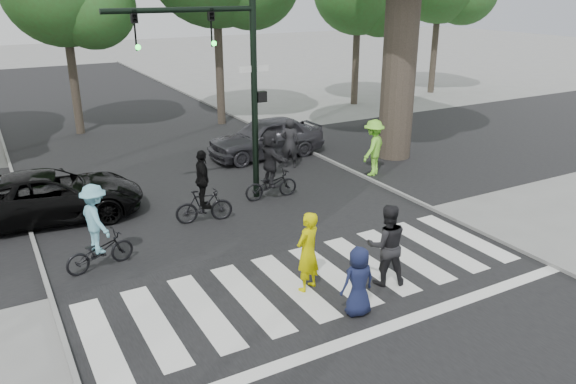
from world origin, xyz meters
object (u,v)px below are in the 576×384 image
car_suv (50,196)px  cyclist_left (97,233)px  cyclist_right (271,169)px  car_grey (266,137)px  cyclist_mid (203,193)px  pedestrian_child (358,281)px  pedestrian_woman (308,252)px  pedestrian_adult (386,245)px  traffic_signal (226,67)px

car_suv → cyclist_left: bearing=-164.2°
cyclist_right → car_grey: size_ratio=0.49×
cyclist_left → cyclist_mid: cyclist_mid is taller
pedestrian_child → cyclist_mid: size_ratio=0.71×
pedestrian_child → cyclist_mid: (-0.93, 5.67, 0.12)m
pedestrian_woman → cyclist_mid: 4.43m
cyclist_mid → pedestrian_adult: bearing=-66.6°
cyclist_right → pedestrian_child: bearing=-102.9°
traffic_signal → pedestrian_adult: size_ratio=3.35×
pedestrian_child → car_suv: (-4.46, 7.88, -0.03)m
pedestrian_woman → cyclist_mid: bearing=-104.5°
cyclist_left → pedestrian_adult: bearing=-35.3°
cyclist_mid → car_grey: bearing=47.7°
pedestrian_adult → cyclist_mid: (-2.14, 4.97, -0.08)m
traffic_signal → pedestrian_adult: 6.79m
cyclist_right → car_suv: cyclist_right is taller
pedestrian_woman → cyclist_right: (1.81, 5.09, 0.07)m
pedestrian_woman → pedestrian_adult: bearing=138.0°
traffic_signal → cyclist_mid: traffic_signal is taller
pedestrian_adult → cyclist_right: bearing=-69.9°
pedestrian_child → cyclist_right: 6.54m
pedestrian_child → car_grey: car_grey is taller
cyclist_left → car_suv: size_ratio=0.41×
cyclist_left → cyclist_right: 5.74m
pedestrian_woman → pedestrian_child: (0.36, -1.28, -0.16)m
pedestrian_woman → car_suv: bearing=-80.0°
pedestrian_woman → pedestrian_adult: size_ratio=0.97×
pedestrian_adult → cyclist_right: (0.24, 5.67, 0.04)m
cyclist_mid → pedestrian_child: bearing=-80.7°
cyclist_left → cyclist_mid: (2.99, 1.33, -0.04)m
cyclist_mid → car_grey: cyclist_mid is taller
pedestrian_adult → cyclist_left: cyclist_left is taller
cyclist_right → car_grey: cyclist_right is taller
cyclist_left → cyclist_right: (5.37, 2.03, 0.07)m
pedestrian_child → traffic_signal: bearing=-89.7°
cyclist_mid → car_suv: (-3.53, 2.21, -0.15)m
cyclist_left → car_grey: size_ratio=0.46×
pedestrian_adult → car_suv: size_ratio=0.37×
cyclist_mid → cyclist_right: (2.38, 0.70, 0.11)m
pedestrian_adult → car_grey: (2.10, 9.63, -0.16)m
cyclist_mid → cyclist_right: size_ratio=0.95×
pedestrian_woman → car_grey: size_ratio=0.40×
cyclist_left → car_grey: 9.40m
cyclist_mid → car_grey: size_ratio=0.46×
pedestrian_woman → cyclist_mid: size_ratio=0.87×
traffic_signal → pedestrian_woman: 6.27m
pedestrian_woman → car_grey: pedestrian_woman is taller
traffic_signal → pedestrian_child: 7.45m
traffic_signal → car_suv: traffic_signal is taller
cyclist_left → cyclist_right: size_ratio=0.95×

